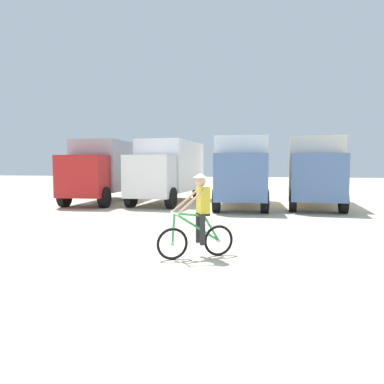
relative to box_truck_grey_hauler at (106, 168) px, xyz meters
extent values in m
plane|color=beige|center=(5.81, -10.44, -1.87)|extent=(120.00, 120.00, 0.00)
cube|color=#9E9EA3|center=(-0.04, 0.57, 0.13)|extent=(2.79, 5.37, 2.70)
cube|color=#B21E1E|center=(0.22, -2.82, -0.37)|extent=(2.31, 1.66, 2.00)
cube|color=black|center=(0.27, -3.51, -0.02)|extent=(2.02, 0.24, 0.80)
cylinder|color=black|center=(1.23, -2.64, -1.37)|extent=(0.40, 1.02, 1.00)
cylinder|color=black|center=(-0.81, -2.79, -1.37)|extent=(0.40, 1.02, 1.00)
cylinder|color=black|center=(0.84, 2.34, -1.37)|extent=(0.40, 1.02, 1.00)
cylinder|color=black|center=(-1.19, 2.18, -1.37)|extent=(0.40, 1.02, 1.00)
cube|color=white|center=(3.52, 1.07, 0.13)|extent=(2.57, 5.28, 2.70)
cube|color=silver|center=(3.41, -2.33, -0.37)|extent=(2.25, 1.57, 2.00)
cube|color=black|center=(3.39, -3.03, -0.02)|extent=(2.03, 0.15, 0.80)
cylinder|color=black|center=(4.43, -2.26, -1.37)|extent=(0.35, 1.01, 1.00)
cylinder|color=black|center=(2.39, -2.20, -1.37)|extent=(0.35, 1.01, 1.00)
cylinder|color=black|center=(4.60, 2.72, -1.37)|extent=(0.35, 1.01, 1.00)
cylinder|color=black|center=(2.56, 2.79, -1.37)|extent=(0.35, 1.01, 1.00)
cube|color=white|center=(7.45, 0.31, 0.13)|extent=(2.81, 5.38, 2.70)
cube|color=#4C6B9E|center=(7.72, -3.08, -0.37)|extent=(2.31, 1.67, 2.00)
cube|color=black|center=(7.78, -3.78, -0.02)|extent=(2.02, 0.24, 0.80)
cylinder|color=black|center=(8.73, -2.90, -1.37)|extent=(0.40, 1.02, 1.00)
cylinder|color=black|center=(6.70, -3.06, -1.37)|extent=(0.40, 1.02, 1.00)
cylinder|color=black|center=(8.33, 2.08, -1.37)|extent=(0.40, 1.02, 1.00)
cylinder|color=black|center=(6.29, 1.91, -1.37)|extent=(0.40, 1.02, 1.00)
cube|color=beige|center=(11.06, 1.08, 0.13)|extent=(2.60, 5.29, 2.70)
cube|color=#4C6B9E|center=(10.93, -2.32, -0.37)|extent=(2.26, 1.58, 2.00)
cube|color=black|center=(10.90, -3.02, -0.02)|extent=(2.03, 0.16, 0.80)
cylinder|color=black|center=(11.95, -2.26, -1.37)|extent=(0.36, 1.01, 1.00)
cylinder|color=black|center=(9.91, -2.18, -1.37)|extent=(0.36, 1.01, 1.00)
cylinder|color=black|center=(12.14, 2.73, -1.37)|extent=(0.36, 1.01, 1.00)
cylinder|color=black|center=(10.10, 2.81, -1.37)|extent=(0.36, 1.01, 1.00)
torus|color=black|center=(7.04, -10.99, -1.53)|extent=(0.61, 0.41, 0.68)
cylinder|color=silver|center=(7.04, -10.99, -1.53)|extent=(0.11, 0.11, 0.08)
torus|color=black|center=(7.93, -10.43, -1.53)|extent=(0.61, 0.41, 0.68)
cylinder|color=silver|center=(7.93, -10.43, -1.53)|extent=(0.11, 0.11, 0.08)
cylinder|color=green|center=(7.50, -10.70, -1.21)|extent=(0.90, 0.58, 0.68)
cylinder|color=green|center=(7.36, -10.79, -0.93)|extent=(0.59, 0.39, 0.13)
cylinder|color=green|center=(7.78, -10.52, -1.25)|extent=(0.36, 0.25, 0.59)
cylinder|color=green|center=(7.06, -10.97, -1.21)|extent=(0.11, 0.10, 0.64)
cylinder|color=silver|center=(7.08, -10.96, -0.89)|extent=(0.30, 0.46, 0.04)
cube|color=black|center=(7.64, -10.62, -0.94)|extent=(0.27, 0.23, 0.06)
cube|color=gold|center=(7.62, -10.63, -0.63)|extent=(0.34, 0.38, 0.56)
sphere|color=tan|center=(7.57, -10.66, -0.23)|extent=(0.22, 0.22, 0.22)
cone|color=silver|center=(7.57, -10.66, -0.10)|extent=(0.32, 0.32, 0.10)
cylinder|color=#26262B|center=(7.64, -10.77, -1.24)|extent=(0.12, 0.12, 0.66)
cylinder|color=#26262B|center=(7.50, -10.55, -1.24)|extent=(0.12, 0.12, 0.66)
cylinder|color=tan|center=(7.43, -10.96, -0.65)|extent=(0.54, 0.41, 0.53)
cylinder|color=tan|center=(7.24, -10.65, -0.65)|extent=(0.58, 0.34, 0.53)
camera|label=1|loc=(9.08, -17.97, 0.07)|focal=32.94mm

